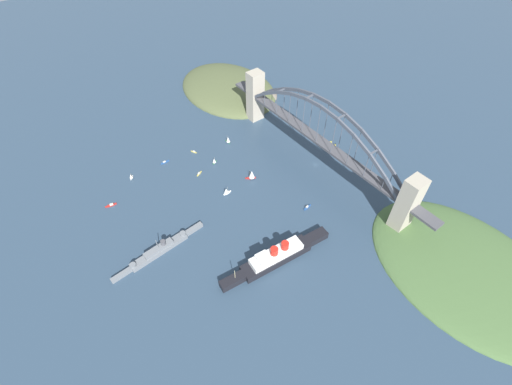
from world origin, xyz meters
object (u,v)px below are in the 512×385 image
Objects in this scene: seaplane_taxiing_near_bridge at (332,145)px; small_boat_2 at (226,191)px; small_boat_1 at (111,205)px; small_boat_3 at (165,162)px; small_boat_8 at (131,176)px; small_boat_9 at (199,174)px; naval_cruiser at (160,250)px; small_boat_5 at (228,140)px; small_boat_7 at (252,174)px; small_boat_0 at (214,161)px; small_boat_6 at (194,152)px; small_boat_4 at (307,207)px; harbor_arch_bridge at (319,140)px; ocean_liner at (277,256)px.

small_boat_2 is (12.17, 132.25, 1.79)m from seaplane_taxiing_near_bridge.
small_boat_3 is at bearing -71.56° from small_boat_1.
small_boat_8 is (87.96, 196.69, 0.94)m from seaplane_taxiing_near_bridge.
naval_cruiser is at bearing 129.05° from small_boat_9.
small_boat_3 is (76.58, 26.63, -3.03)m from small_boat_2.
small_boat_5 is 0.77× the size of small_boat_7.
small_boat_0 is 45.64m from small_boat_7.
naval_cruiser is 129.08m from small_boat_6.
harbor_arch_bridge is at bearing -50.96° from small_boat_4.
seaplane_taxiing_near_bridge is 115.09m from small_boat_5.
small_boat_6 is (-4.25, -33.06, -0.02)m from small_boat_3.
small_boat_5 is (9.85, -140.77, 3.46)m from small_boat_1.
small_boat_6 reaches higher than small_boat_3.
small_boat_0 is 36.55m from small_boat_5.
small_boat_1 is 0.94× the size of small_boat_7.
seaplane_taxiing_near_bridge is at bearing -123.89° from small_boat_6.
ocean_liner reaches higher than small_boat_4.
small_boat_8 is at bearing 87.21° from small_boat_6.
small_boat_0 is 0.92× the size of small_boat_9.
naval_cruiser is at bearing 150.46° from small_boat_3.
small_boat_0 is 46.57m from small_boat_2.
harbor_arch_bridge is 191.96m from small_boat_8.
small_boat_5 is at bearing -12.22° from small_boat_7.
seaplane_taxiing_near_bridge is 0.89× the size of small_boat_1.
small_boat_2 reaches higher than small_boat_6.
small_boat_0 reaches higher than small_boat_3.
small_boat_9 is at bearing -122.09° from small_boat_8.
small_boat_9 is at bearing 157.92° from small_boat_6.
small_boat_0 is 111.03m from small_boat_4.
small_boat_9 is at bearing -151.78° from small_boat_3.
small_boat_5 is at bearing -100.18° from small_boat_3.
small_boat_0 reaches higher than small_boat_9.
small_boat_1 is at bearing 60.53° from small_boat_2.
small_boat_5 is (-12.99, -72.28, 3.32)m from small_boat_3.
small_boat_7 is (2.15, -32.34, 1.55)m from small_boat_2.
harbor_arch_bridge reaches higher than small_boat_1.
small_boat_1 is (9.55, 109.80, -2.75)m from small_boat_0.
small_boat_5 is at bearing 48.82° from seaplane_taxiing_near_bridge.
naval_cruiser is 214.65m from seaplane_taxiing_near_bridge.
small_boat_2 is (87.41, -9.37, -1.89)m from ocean_liner.
small_boat_5 reaches higher than small_boat_9.
harbor_arch_bridge is 162.10m from small_boat_3.
small_boat_0 reaches higher than small_boat_4.
harbor_arch_bridge reaches higher than small_boat_5.
small_boat_1 is at bearing 80.94° from small_boat_9.
small_boat_0 is (56.37, 117.57, 1.36)m from seaplane_taxiing_near_bridge.
harbor_arch_bridge is 135.31m from small_boat_6.
seaplane_taxiing_near_bridge is (9.31, -214.45, -0.97)m from naval_cruiser.
harbor_arch_bridge is 29.74× the size of small_boat_4.
small_boat_3 reaches higher than small_boat_1.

